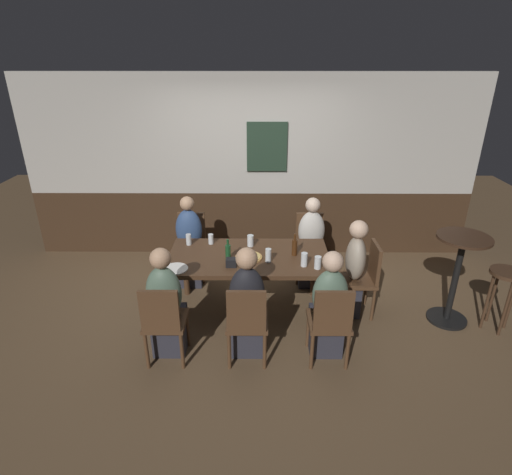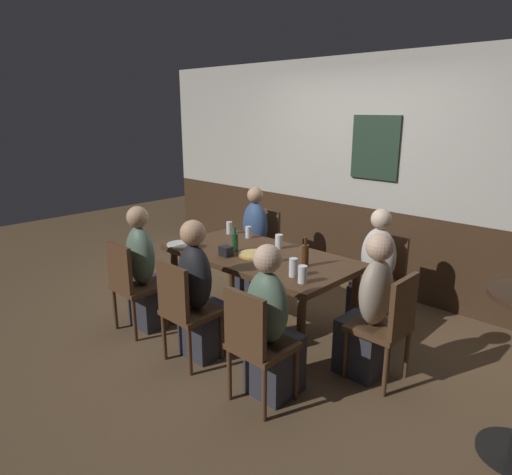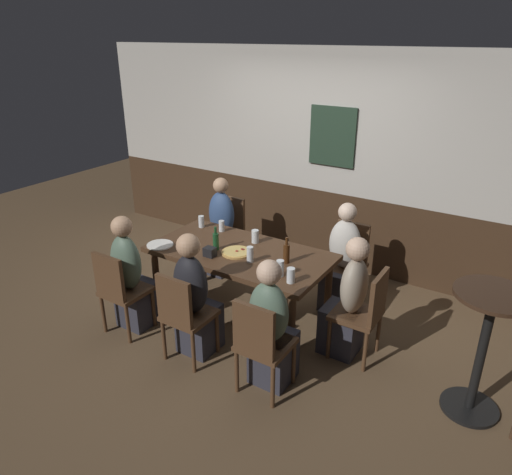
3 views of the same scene
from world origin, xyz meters
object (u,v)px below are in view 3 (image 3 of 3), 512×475
at_px(plate_white_large, 160,245).
at_px(person_mid_near, 195,303).
at_px(beer_bottle_brown, 286,253).
at_px(condiment_caddy, 210,252).
at_px(tumbler_water, 280,269).
at_px(beer_bottle_green, 216,241).
at_px(side_bar_table, 483,344).
at_px(person_right_far, 342,265).
at_px(person_right_near, 271,333).
at_px(tumbler_short, 222,227).
at_px(pint_glass_stout, 250,255).
at_px(chair_mid_near, 183,313).
at_px(person_left_near, 132,281).
at_px(pint_glass_pale, 291,276).
at_px(beer_glass_tall, 201,222).
at_px(pizza, 236,252).
at_px(person_head_east, 347,305).
at_px(dining_table, 240,258).
at_px(chair_left_far, 228,229).
at_px(beer_glass_half, 255,237).
at_px(person_left_far, 220,233).
at_px(chair_right_far, 348,259).
at_px(chair_right_near, 261,342).
at_px(chair_head_east, 365,310).

bearing_deg(plate_white_large, person_mid_near, -27.29).
relative_size(beer_bottle_brown, condiment_caddy, 2.35).
bearing_deg(tumbler_water, beer_bottle_green, 170.13).
bearing_deg(side_bar_table, person_right_far, 149.51).
bearing_deg(person_right_near, beer_bottle_green, 148.56).
distance_m(tumbler_short, beer_bottle_brown, 1.01).
bearing_deg(pint_glass_stout, chair_mid_near, -106.31).
xyz_separation_m(person_left_near, pint_glass_pale, (1.52, 0.43, 0.29)).
bearing_deg(person_left_near, beer_glass_tall, 85.64).
distance_m(tumbler_short, beer_bottle_green, 0.48).
xyz_separation_m(person_left_near, pint_glass_stout, (1.01, 0.57, 0.31)).
bearing_deg(pint_glass_pale, chair_mid_near, -141.24).
distance_m(person_mid_near, side_bar_table, 2.35).
xyz_separation_m(person_right_near, tumbler_short, (-1.25, 1.03, 0.30)).
relative_size(tumbler_water, beer_bottle_brown, 0.59).
xyz_separation_m(person_left_near, pizza, (0.79, 0.66, 0.25)).
distance_m(person_head_east, condiment_caddy, 1.39).
relative_size(beer_bottle_green, condiment_caddy, 2.21).
distance_m(beer_bottle_brown, side_bar_table, 1.79).
bearing_deg(side_bar_table, pizza, 177.59).
xyz_separation_m(person_right_far, beer_glass_tall, (-1.51, -0.43, 0.31)).
xyz_separation_m(dining_table, person_mid_near, (0.00, -0.72, -0.15)).
xyz_separation_m(chair_left_far, person_right_far, (1.58, -0.16, -0.01)).
relative_size(dining_table, beer_glass_half, 13.22).
bearing_deg(person_mid_near, pizza, 90.42).
bearing_deg(condiment_caddy, chair_mid_near, -73.90).
bearing_deg(condiment_caddy, tumbler_short, 115.88).
distance_m(person_head_east, pizza, 1.19).
height_order(pint_glass_stout, condiment_caddy, pint_glass_stout).
height_order(chair_left_far, person_left_far, person_left_far).
xyz_separation_m(chair_right_far, person_right_near, (-0.00, -1.60, -0.00)).
bearing_deg(person_right_far, tumbler_short, -162.00).
xyz_separation_m(pint_glass_pale, plate_white_large, (-1.50, -0.03, -0.05)).
bearing_deg(person_left_far, chair_right_near, -45.30).
height_order(tumbler_water, beer_glass_half, tumbler_water).
bearing_deg(pint_glass_stout, plate_white_large, -169.72).
distance_m(beer_glass_tall, condiment_caddy, 0.76).
bearing_deg(beer_glass_half, person_left_far, 150.02).
distance_m(beer_glass_tall, pint_glass_pale, 1.56).
relative_size(tumbler_water, tumbler_short, 1.25).
bearing_deg(person_left_far, beer_bottle_green, -55.21).
height_order(person_left_far, beer_bottle_green, person_left_far).
xyz_separation_m(chair_mid_near, person_right_far, (0.79, 1.60, -0.01)).
bearing_deg(dining_table, plate_white_large, -156.92).
relative_size(beer_glass_tall, beer_bottle_brown, 0.51).
relative_size(person_head_east, person_left_far, 0.99).
xyz_separation_m(chair_head_east, tumbler_water, (-0.72, -0.24, 0.31)).
distance_m(chair_mid_near, beer_bottle_brown, 1.09).
relative_size(pizza, beer_bottle_green, 1.24).
xyz_separation_m(person_left_near, beer_glass_tall, (0.08, 1.01, 0.29)).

